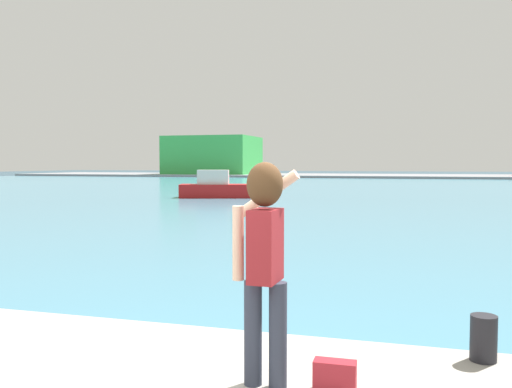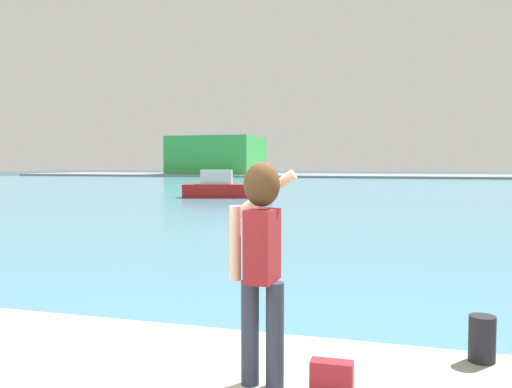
# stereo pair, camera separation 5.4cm
# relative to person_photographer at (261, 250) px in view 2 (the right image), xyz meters

# --- Properties ---
(ground_plane) EXTENTS (220.00, 220.00, 0.00)m
(ground_plane) POSITION_rel_person_photographer_xyz_m (-0.75, 49.29, -1.70)
(ground_plane) COLOR #334751
(harbor_water) EXTENTS (140.00, 100.00, 0.02)m
(harbor_water) POSITION_rel_person_photographer_xyz_m (-0.75, 51.29, -1.69)
(harbor_water) COLOR teal
(harbor_water) RESTS_ON ground_plane
(far_shore_dock) EXTENTS (140.00, 20.00, 0.38)m
(far_shore_dock) POSITION_rel_person_photographer_xyz_m (-0.75, 91.29, -1.52)
(far_shore_dock) COLOR gray
(far_shore_dock) RESTS_ON ground_plane
(person_photographer) EXTENTS (0.53, 0.55, 1.74)m
(person_photographer) POSITION_rel_person_photographer_xyz_m (0.00, 0.00, 0.00)
(person_photographer) COLOR #2D3342
(person_photographer) RESTS_ON quay_promenade
(handbag) EXTENTS (0.32, 0.14, 0.24)m
(handbag) POSITION_rel_person_photographer_xyz_m (0.55, 0.03, -0.95)
(handbag) COLOR maroon
(handbag) RESTS_ON quay_promenade
(harbor_bollard) EXTENTS (0.23, 0.23, 0.40)m
(harbor_bollard) POSITION_rel_person_photographer_xyz_m (1.71, 1.04, -0.86)
(harbor_bollard) COLOR black
(harbor_bollard) RESTS_ON quay_promenade
(boat_moored) EXTENTS (6.31, 3.44, 1.89)m
(boat_moored) POSITION_rel_person_photographer_xyz_m (-11.40, 30.96, -1.02)
(boat_moored) COLOR #B21919
(boat_moored) RESTS_ON harbor_water
(warehouse_left) EXTENTS (15.78, 13.09, 6.96)m
(warehouse_left) POSITION_rel_person_photographer_xyz_m (-34.87, 91.80, 2.16)
(warehouse_left) COLOR green
(warehouse_left) RESTS_ON far_shore_dock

